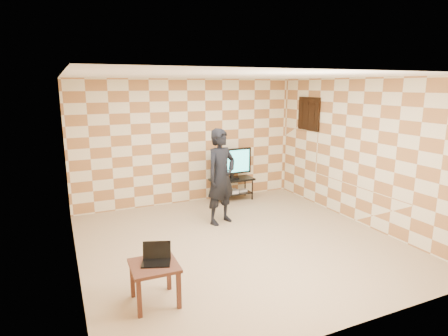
{
  "coord_description": "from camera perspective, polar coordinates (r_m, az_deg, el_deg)",
  "views": [
    {
      "loc": [
        -2.62,
        -5.2,
        2.56
      ],
      "look_at": [
        0.0,
        0.6,
        1.15
      ],
      "focal_mm": 30.0,
      "sensor_mm": 36.0,
      "label": 1
    }
  ],
  "objects": [
    {
      "name": "wall_left",
      "position": [
        5.34,
        -22.35,
        -1.57
      ],
      "size": [
        0.02,
        5.0,
        2.7
      ],
      "primitive_type": "cube",
      "color": "beige",
      "rests_on": "ground"
    },
    {
      "name": "wall_art",
      "position": [
        8.48,
        12.8,
        8.06
      ],
      "size": [
        0.04,
        0.72,
        0.72
      ],
      "color": "black",
      "rests_on": "wall_right"
    },
    {
      "name": "tv",
      "position": [
        8.36,
        1.23,
        0.9
      ],
      "size": [
        0.95,
        0.19,
        0.69
      ],
      "color": "black",
      "rests_on": "tv_stand"
    },
    {
      "name": "wall_front",
      "position": [
        3.96,
        18.93,
        -6.04
      ],
      "size": [
        5.0,
        0.02,
        2.7
      ],
      "primitive_type": "cube",
      "color": "beige",
      "rests_on": "ground"
    },
    {
      "name": "dvd_player",
      "position": [
        8.5,
        0.72,
        -3.59
      ],
      "size": [
        0.44,
        0.34,
        0.07
      ],
      "primitive_type": "cube",
      "rotation": [
        0.0,
        0.0,
        -0.17
      ],
      "color": "#BCBCBE",
      "rests_on": "tv_stand"
    },
    {
      "name": "tv_stand",
      "position": [
        8.48,
        1.2,
        -2.51
      ],
      "size": [
        0.98,
        0.44,
        0.5
      ],
      "color": "black",
      "rests_on": "floor"
    },
    {
      "name": "side_table",
      "position": [
        4.67,
        -10.57,
        -15.17
      ],
      "size": [
        0.56,
        0.56,
        0.5
      ],
      "color": "#3A2119",
      "rests_on": "floor"
    },
    {
      "name": "game_console",
      "position": [
        8.63,
        2.76,
        -3.42
      ],
      "size": [
        0.22,
        0.17,
        0.05
      ],
      "primitive_type": "cube",
      "rotation": [
        0.0,
        0.0,
        0.09
      ],
      "color": "silver",
      "rests_on": "tv_stand"
    },
    {
      "name": "wall_back",
      "position": [
        8.23,
        -5.47,
        3.97
      ],
      "size": [
        5.0,
        0.02,
        2.7
      ],
      "primitive_type": "cube",
      "color": "beige",
      "rests_on": "ground"
    },
    {
      "name": "wall_right",
      "position": [
        7.4,
        19.97,
        2.32
      ],
      "size": [
        0.02,
        5.0,
        2.7
      ],
      "primitive_type": "cube",
      "color": "beige",
      "rests_on": "ground"
    },
    {
      "name": "laptop",
      "position": [
        4.66,
        -10.25,
        -13.31
      ],
      "size": [
        0.4,
        0.36,
        0.22
      ],
      "color": "black",
      "rests_on": "side_table"
    },
    {
      "name": "person",
      "position": [
        6.96,
        -0.45,
        -1.33
      ],
      "size": [
        0.76,
        0.63,
        1.8
      ],
      "primitive_type": "imported",
      "rotation": [
        0.0,
        0.0,
        0.35
      ],
      "color": "black",
      "rests_on": "floor"
    },
    {
      "name": "ceiling",
      "position": [
        5.83,
        2.5,
        13.85
      ],
      "size": [
        5.0,
        5.0,
        0.02
      ],
      "primitive_type": "cube",
      "color": "white",
      "rests_on": "wall_back"
    },
    {
      "name": "floor",
      "position": [
        6.36,
        2.27,
        -11.24
      ],
      "size": [
        5.0,
        5.0,
        0.0
      ],
      "primitive_type": "plane",
      "color": "tan",
      "rests_on": "ground"
    }
  ]
}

